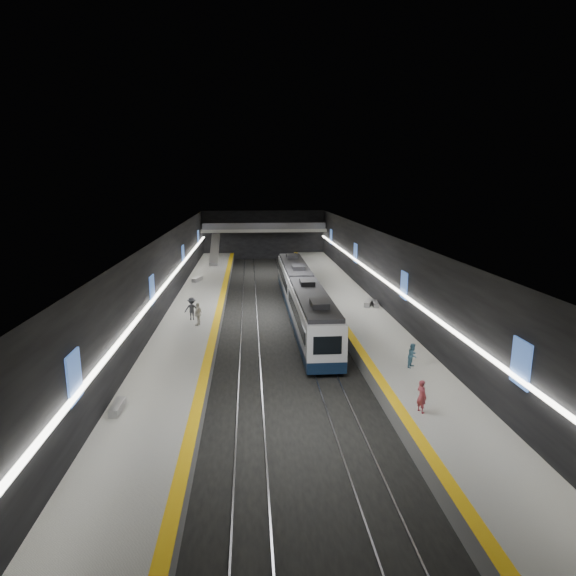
{
  "coord_description": "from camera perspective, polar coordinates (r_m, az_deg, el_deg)",
  "views": [
    {
      "loc": [
        -2.38,
        -44.81,
        12.62
      ],
      "look_at": [
        1.39,
        2.09,
        2.2
      ],
      "focal_mm": 30.0,
      "sensor_mm": 36.0,
      "label": 1
    }
  ],
  "objects": [
    {
      "name": "platform_right",
      "position": [
        47.46,
        7.58,
        -2.42
      ],
      "size": [
        5.0,
        70.0,
        1.0
      ],
      "primitive_type": "cube",
      "color": "slate",
      "rests_on": "ground"
    },
    {
      "name": "platform_left",
      "position": [
        46.7,
        -10.74,
        -2.78
      ],
      "size": [
        5.0,
        70.0,
        1.0
      ],
      "primitive_type": "cube",
      "color": "slate",
      "rests_on": "ground"
    },
    {
      "name": "tile_surface_right",
      "position": [
        47.33,
        7.6,
        -1.82
      ],
      "size": [
        5.0,
        70.0,
        0.02
      ],
      "primitive_type": "cube",
      "color": "#979793",
      "rests_on": "platform_right"
    },
    {
      "name": "passenger_right_b",
      "position": [
        31.93,
        14.56,
        -7.76
      ],
      "size": [
        0.96,
        0.97,
        1.58
      ],
      "primitive_type": "imported",
      "rotation": [
        0.0,
        0.0,
        0.84
      ],
      "color": "teal",
      "rests_on": "platform_right"
    },
    {
      "name": "train",
      "position": [
        45.52,
        1.68,
        -0.76
      ],
      "size": [
        2.69,
        30.05,
        3.6
      ],
      "color": "#0E1E35",
      "rests_on": "ground"
    },
    {
      "name": "bench_left_near",
      "position": [
        27.1,
        -19.58,
        -13.18
      ],
      "size": [
        0.49,
        1.73,
        0.42
      ],
      "primitive_type": "cube",
      "rotation": [
        0.0,
        0.0,
        -0.01
      ],
      "color": "#99999E",
      "rests_on": "platform_left"
    },
    {
      "name": "cove_light_right",
      "position": [
        47.26,
        10.42,
        1.52
      ],
      "size": [
        0.25,
        68.6,
        0.12
      ],
      "primitive_type": "cube",
      "color": "white",
      "rests_on": "wall_right"
    },
    {
      "name": "passenger_left_a",
      "position": [
        40.3,
        -10.6,
        -3.07
      ],
      "size": [
        0.83,
        1.22,
        1.92
      ],
      "primitive_type": "imported",
      "rotation": [
        0.0,
        0.0,
        -1.93
      ],
      "color": "silver",
      "rests_on": "platform_left"
    },
    {
      "name": "wall_right",
      "position": [
        47.28,
        10.67,
        1.76
      ],
      "size": [
        0.04,
        70.0,
        8.0
      ],
      "primitive_type": "cube",
      "color": "black",
      "rests_on": "ground"
    },
    {
      "name": "ceiling",
      "position": [
        45.11,
        -1.56,
        6.6
      ],
      "size": [
        20.0,
        70.0,
        0.04
      ],
      "primitive_type": "cube",
      "rotation": [
        3.14,
        0.0,
        0.0
      ],
      "color": "beige",
      "rests_on": "wall_left"
    },
    {
      "name": "escalator",
      "position": [
        71.66,
        -8.68,
        4.55
      ],
      "size": [
        1.2,
        7.5,
        3.92
      ],
      "primitive_type": "cube",
      "rotation": [
        0.44,
        0.0,
        0.0
      ],
      "color": "#99999E",
      "rests_on": "platform_left"
    },
    {
      "name": "bench_left_far",
      "position": [
        58.34,
        -10.71,
        1.02
      ],
      "size": [
        1.18,
        2.03,
        0.48
      ],
      "primitive_type": "cube",
      "rotation": [
        0.0,
        0.0,
        -0.35
      ],
      "color": "#99999E",
      "rests_on": "platform_left"
    },
    {
      "name": "wall_back",
      "position": [
        80.31,
        -2.89,
        6.31
      ],
      "size": [
        20.0,
        0.04,
        8.0
      ],
      "primitive_type": "cube",
      "color": "black",
      "rests_on": "ground"
    },
    {
      "name": "ground",
      "position": [
        46.61,
        -1.5,
        -3.23
      ],
      "size": [
        70.0,
        70.0,
        0.0
      ],
      "primitive_type": "plane",
      "color": "black",
      "rests_on": "ground"
    },
    {
      "name": "tactile_strip_left",
      "position": [
        46.38,
        -8.07,
        -2.12
      ],
      "size": [
        0.6,
        70.0,
        0.02
      ],
      "primitive_type": "cube",
      "color": "yellow",
      "rests_on": "platform_left"
    },
    {
      "name": "tile_surface_left",
      "position": [
        46.57,
        -10.77,
        -2.17
      ],
      "size": [
        5.0,
        70.0,
        0.02
      ],
      "primitive_type": "cube",
      "color": "#979793",
      "rests_on": "platform_left"
    },
    {
      "name": "mezzanine_bridge",
      "position": [
        78.14,
        -2.85,
        6.9
      ],
      "size": [
        20.0,
        3.0,
        1.5
      ],
      "color": "gray",
      "rests_on": "wall_left"
    },
    {
      "name": "ad_posters",
      "position": [
        46.58,
        -1.6,
        2.44
      ],
      "size": [
        19.94,
        53.5,
        2.2
      ],
      "color": "#3E64BA",
      "rests_on": "wall_left"
    },
    {
      "name": "bench_right_near",
      "position": [
        46.63,
        10.31,
        -1.88
      ],
      "size": [
        0.7,
        1.77,
        0.42
      ],
      "primitive_type": "cube",
      "rotation": [
        0.0,
        0.0,
        -0.13
      ],
      "color": "#99999E",
      "rests_on": "platform_right"
    },
    {
      "name": "rails",
      "position": [
        46.6,
        -1.5,
        -3.15
      ],
      "size": [
        6.52,
        70.0,
        0.12
      ],
      "color": "gray",
      "rests_on": "ground"
    },
    {
      "name": "wall_left",
      "position": [
        46.26,
        -14.0,
        1.37
      ],
      "size": [
        0.04,
        70.0,
        8.0
      ],
      "primitive_type": "cube",
      "color": "black",
      "rests_on": "ground"
    },
    {
      "name": "tactile_strip_right",
      "position": [
        46.92,
        4.97,
        -1.87
      ],
      "size": [
        0.6,
        70.0,
        0.02
      ],
      "primitive_type": "cube",
      "color": "yellow",
      "rests_on": "platform_right"
    },
    {
      "name": "passenger_left_b",
      "position": [
        42.01,
        -11.33,
        -2.44
      ],
      "size": [
        1.27,
        0.74,
        1.95
      ],
      "primitive_type": "imported",
      "rotation": [
        0.0,
        0.0,
        3.15
      ],
      "color": "#3E3F45",
      "rests_on": "platform_left"
    },
    {
      "name": "cove_light_left",
      "position": [
        46.27,
        -13.74,
        1.14
      ],
      "size": [
        0.25,
        68.6,
        0.12
      ],
      "primitive_type": "cube",
      "color": "white",
      "rests_on": "wall_left"
    },
    {
      "name": "wall_front",
      "position": [
        13.27,
        7.79,
        -28.14
      ],
      "size": [
        20.0,
        0.04,
        8.0
      ],
      "primitive_type": "cube",
      "color": "black",
      "rests_on": "ground"
    },
    {
      "name": "bench_right_far",
      "position": [
        46.76,
        9.52,
        -1.77
      ],
      "size": [
        1.31,
        2.03,
        0.48
      ],
      "primitive_type": "cube",
      "rotation": [
        0.0,
        0.0,
        -0.42
      ],
      "color": "#99999E",
      "rests_on": "platform_right"
    },
    {
      "name": "passenger_right_a",
      "position": [
        26.12,
        15.55,
        -12.29
      ],
      "size": [
        0.62,
        0.75,
        1.75
      ],
      "primitive_type": "imported",
      "rotation": [
        0.0,
        0.0,
        1.94
      ],
      "color": "#AF414F",
      "rests_on": "platform_right"
    }
  ]
}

